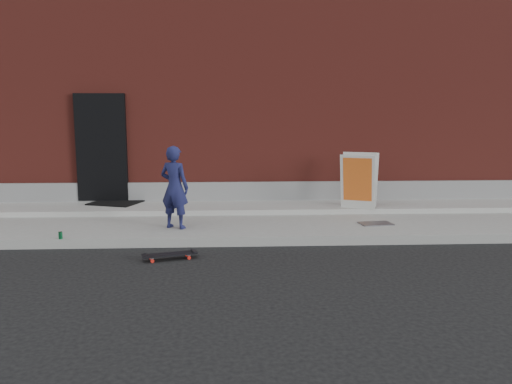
{
  "coord_description": "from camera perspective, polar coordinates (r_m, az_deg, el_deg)",
  "views": [
    {
      "loc": [
        0.15,
        -7.7,
        2.05
      ],
      "look_at": [
        0.56,
        0.8,
        0.76
      ],
      "focal_mm": 35.0,
      "sensor_mm": 36.0,
      "label": 1
    }
  ],
  "objects": [
    {
      "name": "apron",
      "position": [
        10.27,
        -3.53,
        -1.76
      ],
      "size": [
        20.0,
        1.2,
        0.1
      ],
      "primitive_type": "cube",
      "color": "#999993",
      "rests_on": "sidewalk"
    },
    {
      "name": "ground",
      "position": [
        7.97,
        -3.74,
        -6.29
      ],
      "size": [
        80.0,
        80.0,
        0.0
      ],
      "primitive_type": "plane",
      "color": "black",
      "rests_on": "ground"
    },
    {
      "name": "pizza_sign",
      "position": [
        10.08,
        11.7,
        1.34
      ],
      "size": [
        0.91,
        0.97,
        1.1
      ],
      "color": "silver",
      "rests_on": "apron"
    },
    {
      "name": "utility_plate",
      "position": [
        9.16,
        13.53,
        -3.53
      ],
      "size": [
        0.61,
        0.43,
        0.02
      ],
      "primitive_type": "cube",
      "rotation": [
        0.0,
        0.0,
        0.13
      ],
      "color": "#5A5A5F",
      "rests_on": "sidewalk"
    },
    {
      "name": "sidewalk",
      "position": [
        9.41,
        -3.59,
        -3.5
      ],
      "size": [
        20.0,
        3.0,
        0.15
      ],
      "primitive_type": "cube",
      "color": "gray",
      "rests_on": "ground"
    },
    {
      "name": "doormat",
      "position": [
        10.84,
        -15.77,
        -1.18
      ],
      "size": [
        1.14,
        1.03,
        0.03
      ],
      "primitive_type": "cube",
      "rotation": [
        0.0,
        0.0,
        -0.33
      ],
      "color": "black",
      "rests_on": "apron"
    },
    {
      "name": "child",
      "position": [
        8.59,
        -9.3,
        0.53
      ],
      "size": [
        0.61,
        0.52,
        1.41
      ],
      "primitive_type": "imported",
      "rotation": [
        0.0,
        0.0,
        2.71
      ],
      "color": "#181B44",
      "rests_on": "sidewalk"
    },
    {
      "name": "building",
      "position": [
        14.7,
        -3.38,
        10.37
      ],
      "size": [
        20.0,
        8.1,
        5.0
      ],
      "color": "maroon",
      "rests_on": "ground"
    },
    {
      "name": "skateboard",
      "position": [
        7.37,
        -9.82,
        -7.09
      ],
      "size": [
        0.78,
        0.4,
        0.09
      ],
      "color": "red",
      "rests_on": "ground"
    },
    {
      "name": "soda_can",
      "position": [
        8.41,
        -21.44,
        -4.64
      ],
      "size": [
        0.07,
        0.07,
        0.11
      ],
      "primitive_type": "cylinder",
      "rotation": [
        0.0,
        0.0,
        0.12
      ],
      "color": "#187C42",
      "rests_on": "sidewalk"
    }
  ]
}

